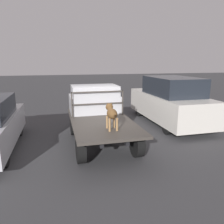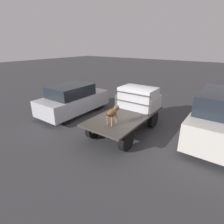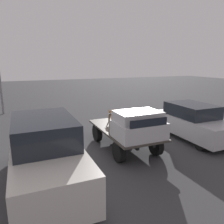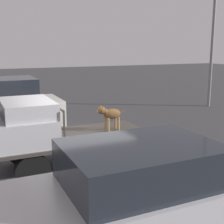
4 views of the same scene
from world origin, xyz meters
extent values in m
plane|color=#38383A|center=(0.00, 0.00, 0.00)|extent=(80.00, 80.00, 0.00)
cylinder|color=black|center=(1.26, 0.83, 0.41)|extent=(0.81, 0.24, 0.81)
cylinder|color=black|center=(1.26, -0.83, 0.41)|extent=(0.81, 0.24, 0.81)
cylinder|color=black|center=(-1.26, 0.83, 0.41)|extent=(0.81, 0.24, 0.81)
cylinder|color=black|center=(-1.26, -0.83, 0.41)|extent=(0.81, 0.24, 0.81)
cube|color=black|center=(0.00, 0.35, 0.70)|extent=(3.73, 0.10, 0.18)
cube|color=black|center=(0.00, -0.35, 0.70)|extent=(3.73, 0.10, 0.18)
cube|color=#3D3833|center=(0.00, 0.00, 0.83)|extent=(4.05, 1.99, 0.08)
cube|color=#B7B7BC|center=(1.28, 0.00, 1.19)|extent=(1.40, 1.87, 0.64)
cube|color=#B7B7BC|center=(1.17, 0.00, 1.71)|extent=(1.19, 1.72, 0.39)
cube|color=black|center=(1.97, 0.00, 1.65)|extent=(0.02, 1.53, 0.29)
cube|color=#3D3833|center=(0.51, 0.91, 1.32)|extent=(0.04, 0.04, 0.89)
cube|color=#3D3833|center=(0.51, -0.91, 1.32)|extent=(0.04, 0.04, 0.89)
cube|color=#3D3833|center=(0.51, 0.00, 1.75)|extent=(0.04, 1.83, 0.04)
cube|color=#3D3833|center=(0.51, 0.00, 1.32)|extent=(0.04, 1.83, 0.04)
cylinder|color=#9E7547|center=(-1.00, 0.01, 1.06)|extent=(0.06, 0.06, 0.37)
cylinder|color=#9E7547|center=(-1.00, -0.20, 1.06)|extent=(0.06, 0.06, 0.37)
cylinder|color=#9E7547|center=(-1.31, 0.01, 1.06)|extent=(0.06, 0.06, 0.37)
cylinder|color=#9E7547|center=(-1.31, -0.20, 1.06)|extent=(0.06, 0.06, 0.37)
ellipsoid|color=brown|center=(-1.16, -0.09, 1.34)|extent=(0.50, 0.29, 0.29)
sphere|color=#9E7547|center=(-1.02, -0.09, 1.29)|extent=(0.13, 0.13, 0.13)
cylinder|color=brown|center=(-0.94, -0.09, 1.42)|extent=(0.20, 0.16, 0.20)
sphere|color=brown|center=(-0.84, -0.09, 1.47)|extent=(0.22, 0.22, 0.22)
cone|color=#9E7547|center=(-0.75, -0.09, 1.45)|extent=(0.12, 0.12, 0.12)
cone|color=brown|center=(-0.85, -0.03, 1.57)|extent=(0.06, 0.08, 0.10)
cone|color=brown|center=(-0.85, -0.15, 1.57)|extent=(0.06, 0.08, 0.10)
cylinder|color=brown|center=(-1.47, -0.09, 1.37)|extent=(0.22, 0.04, 0.15)
cylinder|color=black|center=(1.62, 2.88, 0.30)|extent=(0.60, 0.20, 0.60)
cylinder|color=black|center=(-1.01, 2.88, 0.30)|extent=(0.60, 0.20, 0.60)
cylinder|color=black|center=(3.38, -2.71, 0.30)|extent=(0.60, 0.20, 0.60)
cylinder|color=black|center=(3.38, -4.39, 0.30)|extent=(0.60, 0.20, 0.60)
cylinder|color=black|center=(0.37, -2.71, 0.30)|extent=(0.60, 0.20, 0.60)
cylinder|color=black|center=(0.37, -4.39, 0.30)|extent=(0.60, 0.20, 0.60)
cube|color=beige|center=(1.87, -3.55, 0.80)|extent=(4.87, 1.96, 1.08)
cube|color=#1E232B|center=(1.63, -3.55, 1.73)|extent=(2.68, 1.76, 0.78)
camera|label=1|loc=(-6.99, 1.39, 2.80)|focal=35.00mm
camera|label=2|loc=(-6.30, -3.80, 3.87)|focal=28.00mm
camera|label=3|loc=(8.29, -4.12, 3.75)|focal=35.00mm
camera|label=4|loc=(2.39, 7.64, 3.19)|focal=50.00mm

